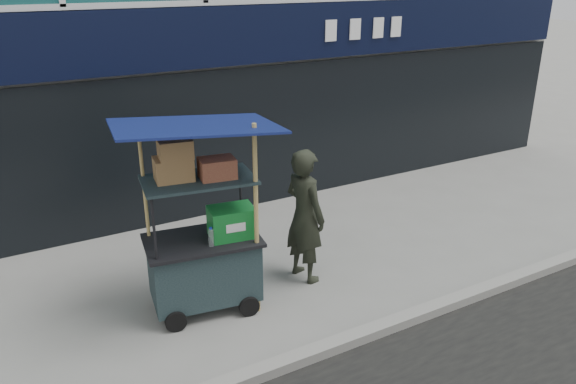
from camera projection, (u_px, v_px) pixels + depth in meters
ground at (347, 332)px, 6.42m from camera, size 80.00×80.00×0.00m
curb at (358, 337)px, 6.23m from camera, size 80.00×0.18×0.12m
vendor_cart at (204, 245)px, 6.60m from camera, size 1.93×1.49×2.39m
vendor_man at (305, 216)px, 7.25m from camera, size 0.55×0.73×1.80m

